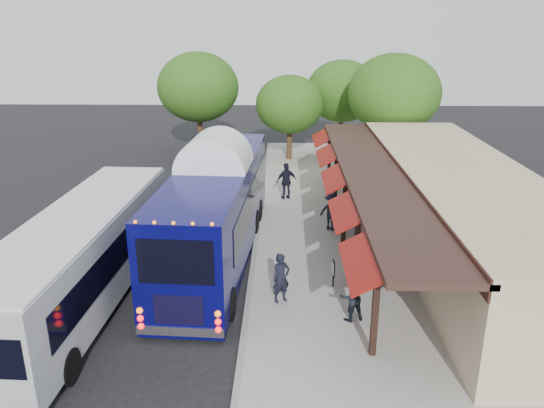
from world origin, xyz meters
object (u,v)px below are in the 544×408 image
(coach_bus, at_px, (216,206))
(city_bus, at_px, (82,255))
(ped_a, at_px, (281,278))
(ped_c, at_px, (287,181))
(ped_b, at_px, (352,297))
(sign_board, at_px, (333,269))
(ped_d, at_px, (331,212))

(coach_bus, bearing_deg, city_bus, -132.37)
(ped_a, relative_size, ped_c, 0.88)
(ped_b, bearing_deg, ped_a, -43.26)
(city_bus, relative_size, sign_board, 12.25)
(city_bus, distance_m, sign_board, 8.63)
(coach_bus, relative_size, ped_d, 7.49)
(ped_c, distance_m, ped_d, 4.87)
(city_bus, xyz_separation_m, ped_c, (6.87, 11.06, -0.66))
(sign_board, bearing_deg, coach_bus, 143.76)
(ped_c, relative_size, ped_d, 1.14)
(ped_c, bearing_deg, coach_bus, 47.05)
(city_bus, bearing_deg, ped_d, 39.05)
(sign_board, bearing_deg, ped_a, -153.03)
(coach_bus, distance_m, ped_a, 4.88)
(ped_b, height_order, ped_c, ped_c)
(ped_c, bearing_deg, ped_a, 67.64)
(ped_b, bearing_deg, coach_bus, -62.81)
(city_bus, xyz_separation_m, ped_a, (6.65, -0.01, -0.77))
(coach_bus, bearing_deg, sign_board, -29.09)
(ped_b, distance_m, ped_d, 7.76)
(city_bus, xyz_separation_m, ped_b, (8.88, -1.13, -0.83))
(coach_bus, distance_m, city_bus, 5.65)
(ped_a, distance_m, ped_b, 2.50)
(coach_bus, relative_size, ped_c, 6.57)
(coach_bus, xyz_separation_m, ped_b, (4.85, -5.07, -1.24))
(coach_bus, distance_m, ped_c, 7.74)
(ped_b, xyz_separation_m, sign_board, (-0.37, 2.23, -0.14))
(ped_a, height_order, ped_d, ped_a)
(coach_bus, height_order, ped_d, coach_bus)
(ped_b, bearing_deg, ped_c, -97.15)
(city_bus, height_order, ped_d, city_bus)
(ped_a, height_order, sign_board, ped_a)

